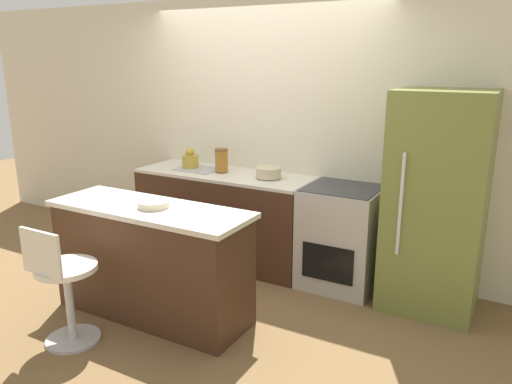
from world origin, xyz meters
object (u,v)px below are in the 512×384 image
at_px(stool_chair, 64,287).
at_px(kettle, 190,160).
at_px(oven_range, 341,237).
at_px(refrigerator, 436,203).
at_px(mixing_bowl, 269,173).

distance_m(stool_chair, kettle, 2.01).
relative_size(oven_range, stool_chair, 1.01).
bearing_deg(stool_chair, oven_range, 54.05).
bearing_deg(refrigerator, oven_range, 179.07).
height_order(stool_chair, kettle, kettle).
distance_m(refrigerator, kettle, 2.45).
bearing_deg(mixing_bowl, oven_range, -1.01).
relative_size(refrigerator, mixing_bowl, 7.48).
bearing_deg(stool_chair, mixing_bowl, 71.76).
xyz_separation_m(refrigerator, mixing_bowl, (-1.53, 0.03, 0.07)).
bearing_deg(oven_range, refrigerator, -0.93).
height_order(oven_range, stool_chair, oven_range).
bearing_deg(mixing_bowl, refrigerator, -0.97).
bearing_deg(kettle, mixing_bowl, 0.00).
distance_m(oven_range, refrigerator, 0.90).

